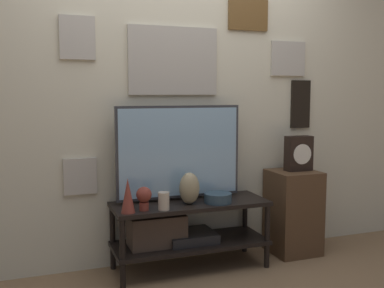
% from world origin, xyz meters
% --- Properties ---
extents(ground_plane, '(12.00, 12.00, 0.00)m').
position_xyz_m(ground_plane, '(0.00, 0.00, 0.00)').
color(ground_plane, '#846647').
extents(wall_back, '(6.40, 0.08, 2.70)m').
position_xyz_m(wall_back, '(0.00, 0.52, 1.35)').
color(wall_back, beige).
rests_on(wall_back, ground_plane).
extents(media_console, '(1.15, 0.43, 0.51)m').
position_xyz_m(media_console, '(-0.09, 0.25, 0.32)').
color(media_console, black).
rests_on(media_console, ground_plane).
extents(television, '(0.95, 0.05, 0.71)m').
position_xyz_m(television, '(-0.05, 0.35, 0.87)').
color(television, '#333338').
rests_on(television, media_console).
extents(vase_urn_stoneware, '(0.15, 0.13, 0.23)m').
position_xyz_m(vase_urn_stoneware, '(-0.03, 0.20, 0.62)').
color(vase_urn_stoneware, tan).
rests_on(vase_urn_stoneware, media_console).
extents(vase_wide_bowl, '(0.20, 0.20, 0.07)m').
position_xyz_m(vase_wide_bowl, '(0.18, 0.16, 0.54)').
color(vase_wide_bowl, '#2D4251').
rests_on(vase_wide_bowl, media_console).
extents(vase_slim_bronze, '(0.10, 0.10, 0.23)m').
position_xyz_m(vase_slim_bronze, '(-0.49, 0.11, 0.62)').
color(vase_slim_bronze, brown).
rests_on(vase_slim_bronze, media_console).
extents(candle_jar, '(0.08, 0.08, 0.12)m').
position_xyz_m(candle_jar, '(-0.25, 0.10, 0.57)').
color(candle_jar, '#C1B29E').
rests_on(candle_jar, media_console).
extents(decorative_bust, '(0.11, 0.11, 0.16)m').
position_xyz_m(decorative_bust, '(-0.38, 0.14, 0.60)').
color(decorative_bust, brown).
rests_on(decorative_bust, media_console).
extents(side_table, '(0.37, 0.36, 0.68)m').
position_xyz_m(side_table, '(0.91, 0.28, 0.34)').
color(side_table, '#513823').
rests_on(side_table, ground_plane).
extents(mantel_clock, '(0.22, 0.11, 0.28)m').
position_xyz_m(mantel_clock, '(0.95, 0.29, 0.82)').
color(mantel_clock, black).
rests_on(mantel_clock, side_table).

